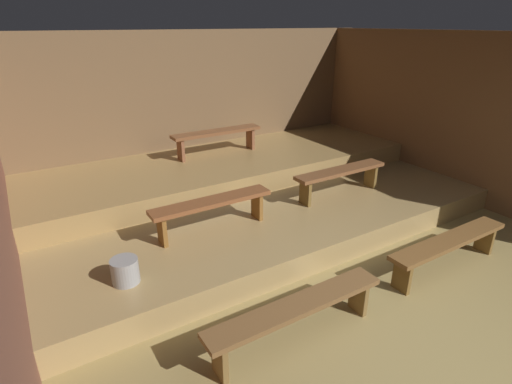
{
  "coord_description": "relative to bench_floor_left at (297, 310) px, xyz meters",
  "views": [
    {
      "loc": [
        -2.87,
        -1.19,
        2.64
      ],
      "look_at": [
        -0.2,
        3.11,
        0.51
      ],
      "focal_mm": 28.33,
      "sensor_mm": 36.0,
      "label": 1
    }
  ],
  "objects": [
    {
      "name": "ground",
      "position": [
        1.07,
        1.62,
        -0.37
      ],
      "size": [
        6.93,
        6.1,
        0.08
      ],
      "primitive_type": "cube",
      "color": "olive"
    },
    {
      "name": "wall_back",
      "position": [
        1.07,
        4.3,
        0.94
      ],
      "size": [
        6.93,
        0.06,
        2.53
      ],
      "primitive_type": "cube",
      "color": "brown",
      "rests_on": "ground"
    },
    {
      "name": "wall_right",
      "position": [
        4.17,
        1.62,
        0.94
      ],
      "size": [
        0.06,
        6.1,
        2.53
      ],
      "primitive_type": "cube",
      "color": "brown",
      "rests_on": "ground"
    },
    {
      "name": "platform_lower",
      "position": [
        1.07,
        2.49,
        -0.17
      ],
      "size": [
        6.13,
        3.57,
        0.31
      ],
      "primitive_type": "cube",
      "color": "#9E814F",
      "rests_on": "ground"
    },
    {
      "name": "platform_middle",
      "position": [
        1.07,
        3.32,
        0.13
      ],
      "size": [
        6.13,
        1.9,
        0.31
      ],
      "primitive_type": "cube",
      "color": "#9A7946",
      "rests_on": "platform_lower"
    },
    {
      "name": "bench_floor_left",
      "position": [
        0.0,
        0.0,
        0.0
      ],
      "size": [
        1.76,
        0.26,
        0.4
      ],
      "color": "brown",
      "rests_on": "ground"
    },
    {
      "name": "bench_floor_right",
      "position": [
        2.15,
        0.0,
        0.0
      ],
      "size": [
        1.76,
        0.26,
        0.4
      ],
      "color": "brown",
      "rests_on": "ground"
    },
    {
      "name": "bench_lower_left",
      "position": [
        0.05,
        1.75,
        0.3
      ],
      "size": [
        1.5,
        0.26,
        0.4
      ],
      "color": "brown",
      "rests_on": "platform_lower"
    },
    {
      "name": "bench_lower_right",
      "position": [
        2.09,
        1.75,
        0.3
      ],
      "size": [
        1.5,
        0.26,
        0.4
      ],
      "color": "brown",
      "rests_on": "platform_lower"
    },
    {
      "name": "bench_middle_center",
      "position": [
        1.06,
        3.58,
        0.61
      ],
      "size": [
        1.52,
        0.26,
        0.4
      ],
      "color": "brown",
      "rests_on": "platform_middle"
    },
    {
      "name": "pail_lower",
      "position": [
        -1.13,
        1.24,
        0.1
      ],
      "size": [
        0.26,
        0.26,
        0.25
      ],
      "primitive_type": "cylinder",
      "color": "gray",
      "rests_on": "platform_lower"
    }
  ]
}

